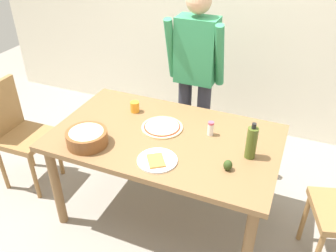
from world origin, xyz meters
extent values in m
plane|color=gray|center=(0.00, 0.00, 0.00)|extent=(8.00, 8.00, 0.00)
cube|color=silver|center=(0.00, 1.60, 1.30)|extent=(5.60, 0.10, 2.60)
cube|color=brown|center=(0.00, 0.00, 0.74)|extent=(1.60, 0.96, 0.04)
cylinder|color=brown|center=(-0.72, -0.40, 0.36)|extent=(0.07, 0.07, 0.72)
cylinder|color=brown|center=(0.72, -0.40, 0.36)|extent=(0.07, 0.07, 0.72)
cylinder|color=brown|center=(-0.72, 0.40, 0.36)|extent=(0.07, 0.07, 0.72)
cylinder|color=brown|center=(0.72, 0.40, 0.36)|extent=(0.07, 0.07, 0.72)
cylinder|color=#2D2D38|center=(-0.13, 0.76, 0.42)|extent=(0.12, 0.12, 0.85)
cylinder|color=#2D2D38|center=(0.05, 0.76, 0.42)|extent=(0.12, 0.12, 0.85)
cube|color=#338C59|center=(-0.04, 0.76, 1.12)|extent=(0.34, 0.20, 0.55)
cylinder|color=#338C59|center=(-0.25, 0.71, 1.12)|extent=(0.07, 0.21, 0.55)
cylinder|color=#338C59|center=(0.17, 0.71, 1.12)|extent=(0.07, 0.21, 0.55)
sphere|color=tan|center=(-0.04, 0.76, 1.52)|extent=(0.20, 0.20, 0.20)
cube|color=olive|center=(-1.25, -0.10, 0.47)|extent=(0.41, 0.41, 0.05)
cube|color=olive|center=(-1.43, -0.11, 0.72)|extent=(0.05, 0.38, 0.45)
cylinder|color=olive|center=(-1.07, -0.26, 0.23)|extent=(0.04, 0.04, 0.45)
cylinder|color=olive|center=(-1.09, 0.08, 0.23)|extent=(0.04, 0.04, 0.45)
cylinder|color=olive|center=(-1.41, -0.28, 0.23)|extent=(0.04, 0.04, 0.45)
cylinder|color=olive|center=(-1.43, 0.06, 0.23)|extent=(0.04, 0.04, 0.45)
cylinder|color=olive|center=(1.04, 0.14, 0.23)|extent=(0.04, 0.04, 0.45)
cylinder|color=beige|center=(-0.06, 0.08, 0.77)|extent=(0.30, 0.30, 0.01)
cylinder|color=#B22D1E|center=(-0.06, 0.08, 0.77)|extent=(0.27, 0.27, 0.00)
cylinder|color=beige|center=(-0.06, 0.08, 0.78)|extent=(0.25, 0.25, 0.00)
cylinder|color=white|center=(0.07, -0.29, 0.77)|extent=(0.26, 0.26, 0.01)
cube|color=#CC8438|center=(0.07, -0.31, 0.78)|extent=(0.16, 0.17, 0.01)
cylinder|color=brown|center=(-0.45, -0.30, 0.81)|extent=(0.28, 0.28, 0.10)
ellipsoid|color=beige|center=(-0.45, -0.30, 0.85)|extent=(0.25, 0.25, 0.05)
cylinder|color=#47561E|center=(0.60, -0.02, 0.87)|extent=(0.07, 0.07, 0.22)
cylinder|color=black|center=(0.60, -0.02, 1.00)|extent=(0.03, 0.03, 0.04)
cylinder|color=orange|center=(-0.35, 0.22, 0.80)|extent=(0.07, 0.07, 0.08)
cylinder|color=white|center=(0.29, 0.13, 0.81)|extent=(0.04, 0.04, 0.09)
cylinder|color=#D84C66|center=(0.29, 0.13, 0.86)|extent=(0.04, 0.04, 0.02)
ellipsoid|color=#2D4219|center=(0.50, -0.20, 0.80)|extent=(0.06, 0.06, 0.07)
camera|label=1|loc=(0.81, -1.89, 2.15)|focal=37.37mm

